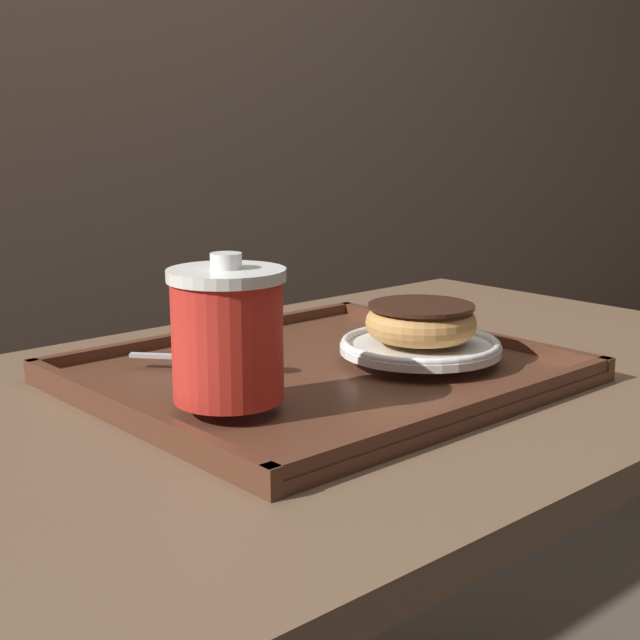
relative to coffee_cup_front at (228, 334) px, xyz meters
name	(u,v)px	position (x,y,z in m)	size (l,w,h in m)	color
cafe_table	(339,505)	(0.17, 0.05, -0.22)	(1.09, 0.65, 0.71)	brown
serving_tray	(320,375)	(0.15, 0.05, -0.07)	(0.45, 0.39, 0.02)	#512D1E
coffee_cup_front	(228,334)	(0.00, 0.00, 0.00)	(0.10, 0.10, 0.13)	red
plate_with_chocolate_donut	(420,346)	(0.24, 0.00, -0.05)	(0.17, 0.17, 0.01)	white
donut_chocolate_glazed	(421,321)	(0.24, 0.00, -0.03)	(0.11, 0.11, 0.04)	tan
spoon	(238,356)	(0.08, 0.10, -0.05)	(0.11, 0.13, 0.01)	silver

